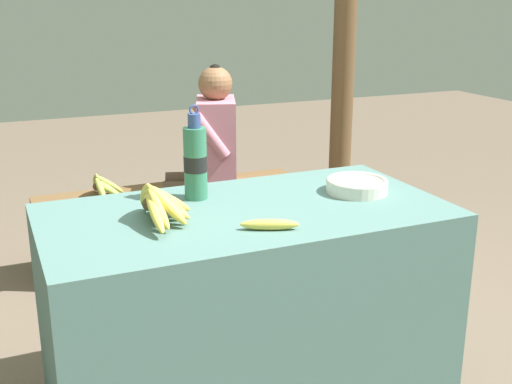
{
  "coord_description": "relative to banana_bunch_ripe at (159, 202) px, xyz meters",
  "views": [
    {
      "loc": [
        -0.78,
        -1.91,
        1.42
      ],
      "look_at": [
        0.06,
        0.05,
        0.76
      ],
      "focal_mm": 45.0,
      "sensor_mm": 36.0,
      "label": 1
    }
  ],
  "objects": [
    {
      "name": "support_post_far",
      "position": [
        1.53,
        1.45,
        0.47
      ],
      "size": [
        0.13,
        0.13,
        2.51
      ],
      "color": "brown",
      "rests_on": "ground_plane"
    },
    {
      "name": "loose_banana_front",
      "position": [
        0.29,
        -0.21,
        -0.05
      ],
      "size": [
        0.18,
        0.1,
        0.03
      ],
      "rotation": [
        0.0,
        0.0,
        -0.4
      ],
      "color": "#E0C64C",
      "rests_on": "market_counter"
    },
    {
      "name": "market_counter",
      "position": [
        0.3,
        0.0,
        -0.43
      ],
      "size": [
        1.37,
        0.71,
        0.72
      ],
      "color": "#4C706B",
      "rests_on": "ground_plane"
    },
    {
      "name": "wooden_bench",
      "position": [
        0.4,
        1.3,
        -0.44
      ],
      "size": [
        1.44,
        0.32,
        0.42
      ],
      "color": "brown",
      "rests_on": "ground_plane"
    },
    {
      "name": "seated_vendor",
      "position": [
        0.61,
        1.28,
        -0.17
      ],
      "size": [
        0.47,
        0.43,
        1.08
      ],
      "rotation": [
        0.0,
        0.0,
        2.8
      ],
      "color": "#473828",
      "rests_on": "ground_plane"
    },
    {
      "name": "banana_bunch_ripe",
      "position": [
        0.0,
        0.0,
        0.0
      ],
      "size": [
        0.18,
        0.33,
        0.14
      ],
      "color": "#4C381E",
      "rests_on": "market_counter"
    },
    {
      "name": "banana_bunch_green",
      "position": [
        0.04,
        1.3,
        -0.31
      ],
      "size": [
        0.17,
        0.27,
        0.14
      ],
      "color": "#4C381E",
      "rests_on": "wooden_bench"
    },
    {
      "name": "water_bottle",
      "position": [
        0.19,
        0.19,
        0.07
      ],
      "size": [
        0.08,
        0.08,
        0.34
      ],
      "color": "#337556",
      "rests_on": "market_counter"
    },
    {
      "name": "serving_bowl",
      "position": [
        0.75,
        0.02,
        -0.04
      ],
      "size": [
        0.23,
        0.23,
        0.05
      ],
      "color": "silver",
      "rests_on": "market_counter"
    }
  ]
}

